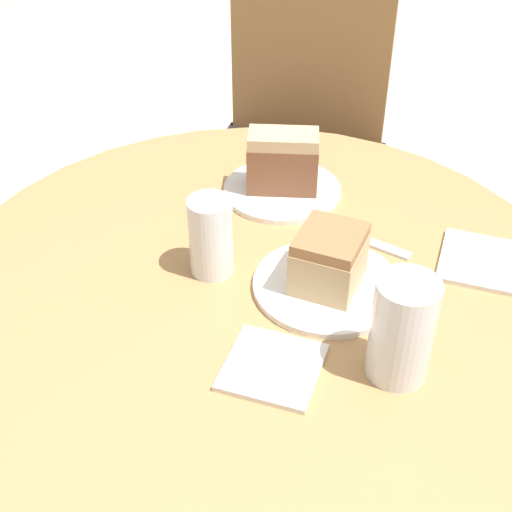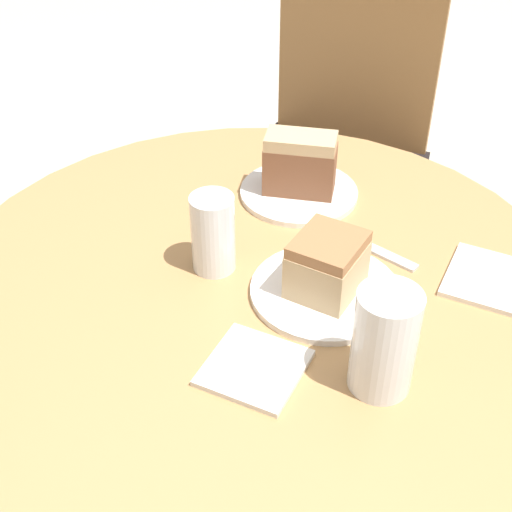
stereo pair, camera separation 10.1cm
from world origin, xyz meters
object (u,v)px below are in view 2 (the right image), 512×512
Objects in this scene: plate_near at (325,291)px; glass_water at (384,346)px; cake_slice_far at (300,164)px; glass_lemonade at (213,237)px; chair at (335,144)px; cake_slice_near at (327,265)px; plate_far at (299,192)px.

glass_water reaches higher than plate_near.
glass_lemonade reaches higher than cake_slice_far.
chair is 8.00× the size of cake_slice_far.
glass_water is at bearing -31.66° from glass_lemonade.
cake_slice_near is 0.97× the size of glass_lemonade.
plate_far is 1.71× the size of cake_slice_near.
cake_slice_near is at bearing -5.85° from glass_lemonade.
plate_far is at bearing -78.95° from chair.
glass_lemonade is (-0.08, -0.23, -0.01)m from cake_slice_far.
plate_far is at bearing 111.24° from cake_slice_near.
cake_slice_far is (-0.09, 0.24, 0.06)m from plate_near.
cake_slice_near is at bearing -90.00° from plate_near.
glass_lemonade is at bearing 174.15° from plate_near.
chair is 8.07× the size of glass_lemonade.
plate_far is at bearing 71.30° from glass_lemonade.
chair reaches higher than cake_slice_far.
glass_water is (0.19, -0.39, 0.00)m from cake_slice_far.
plate_near is at bearing 90.00° from cake_slice_near.
plate_near is (0.13, -0.85, 0.23)m from chair.
chair reaches higher than plate_near.
cake_slice_near is at bearing -68.76° from plate_far.
plate_near is at bearing -5.85° from glass_lemonade.
glass_lemonade is 0.32m from glass_water.
glass_water is (0.23, -1.00, 0.29)m from chair.
cake_slice_near is 0.96× the size of cake_slice_far.
glass_lemonade is 0.86× the size of glass_water.
glass_lemonade is at bearing -108.70° from plate_far.
chair is 4.58× the size of plate_near.
chair is at bearing 93.41° from cake_slice_far.
glass_lemonade is at bearing -85.12° from chair.
chair is at bearing 93.41° from plate_far.
chair is 0.88m from glass_lemonade.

